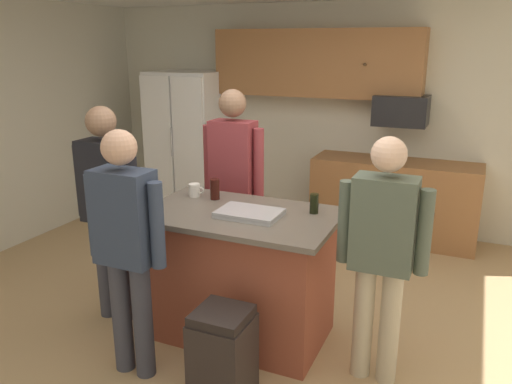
# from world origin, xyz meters

# --- Properties ---
(floor) EXTENTS (7.04, 7.04, 0.00)m
(floor) POSITION_xyz_m (0.00, 0.00, 0.00)
(floor) COLOR tan
(floor) RESTS_ON ground
(back_wall) EXTENTS (6.40, 0.10, 2.60)m
(back_wall) POSITION_xyz_m (0.00, 2.80, 1.30)
(back_wall) COLOR beige
(back_wall) RESTS_ON ground
(cabinet_run_upper) EXTENTS (2.40, 0.38, 0.75)m
(cabinet_run_upper) POSITION_xyz_m (-0.40, 2.60, 1.93)
(cabinet_run_upper) COLOR #936038
(cabinet_run_lower) EXTENTS (1.80, 0.63, 0.90)m
(cabinet_run_lower) POSITION_xyz_m (0.60, 2.48, 0.45)
(cabinet_run_lower) COLOR #936038
(cabinet_run_lower) RESTS_ON ground
(refrigerator) EXTENTS (0.88, 0.76, 1.81)m
(refrigerator) POSITION_xyz_m (-2.00, 2.38, 0.91)
(refrigerator) COLOR white
(refrigerator) RESTS_ON ground
(microwave_over_range) EXTENTS (0.56, 0.40, 0.32)m
(microwave_over_range) POSITION_xyz_m (0.60, 2.50, 1.45)
(microwave_over_range) COLOR black
(kitchen_island) EXTENTS (1.41, 0.87, 0.98)m
(kitchen_island) POSITION_xyz_m (-0.12, -0.02, 0.49)
(kitchen_island) COLOR brown
(kitchen_island) RESTS_ON ground
(person_elder_center) EXTENTS (0.57, 0.23, 1.78)m
(person_elder_center) POSITION_xyz_m (-0.53, 0.71, 1.04)
(person_elder_center) COLOR #4C5166
(person_elder_center) RESTS_ON ground
(person_guest_right) EXTENTS (0.57, 0.23, 1.71)m
(person_guest_right) POSITION_xyz_m (-1.15, -0.21, 0.99)
(person_guest_right) COLOR #383842
(person_guest_right) RESTS_ON ground
(person_guest_by_door) EXTENTS (0.57, 0.22, 1.66)m
(person_guest_by_door) POSITION_xyz_m (-0.57, -0.73, 0.95)
(person_guest_by_door) COLOR #383842
(person_guest_by_door) RESTS_ON ground
(person_guest_left) EXTENTS (0.57, 0.22, 1.63)m
(person_guest_left) POSITION_xyz_m (0.92, -0.14, 0.93)
(person_guest_left) COLOR tan
(person_guest_left) RESTS_ON ground
(glass_dark_ale) EXTENTS (0.06, 0.06, 0.14)m
(glass_dark_ale) POSITION_xyz_m (0.37, 0.18, 1.05)
(glass_dark_ale) COLOR black
(glass_dark_ale) RESTS_ON kitchen_island
(tumbler_amber) EXTENTS (0.07, 0.07, 0.16)m
(tumbler_amber) POSITION_xyz_m (-0.44, 0.20, 1.06)
(tumbler_amber) COLOR black
(tumbler_amber) RESTS_ON kitchen_island
(mug_ceramic_white) EXTENTS (0.13, 0.09, 0.10)m
(mug_ceramic_white) POSITION_xyz_m (-0.62, 0.20, 1.03)
(mug_ceramic_white) COLOR white
(mug_ceramic_white) RESTS_ON kitchen_island
(serving_tray) EXTENTS (0.44, 0.30, 0.04)m
(serving_tray) POSITION_xyz_m (-0.02, -0.06, 1.00)
(serving_tray) COLOR #B7B7BC
(serving_tray) RESTS_ON kitchen_island
(trash_bin) EXTENTS (0.34, 0.34, 0.61)m
(trash_bin) POSITION_xyz_m (0.10, -0.74, 0.30)
(trash_bin) COLOR black
(trash_bin) RESTS_ON ground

